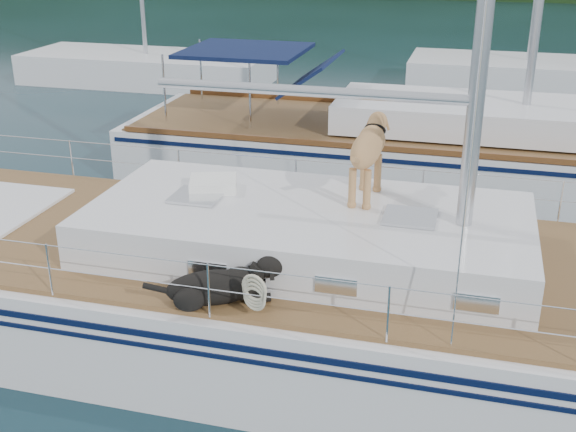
% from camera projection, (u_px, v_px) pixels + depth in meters
% --- Properties ---
extents(ground, '(120.00, 120.00, 0.00)m').
position_uv_depth(ground, '(247.00, 331.00, 9.41)').
color(ground, black).
rests_on(ground, ground).
extents(main_sailboat, '(12.00, 3.86, 14.01)m').
position_uv_depth(main_sailboat, '(253.00, 286.00, 9.13)').
color(main_sailboat, white).
rests_on(main_sailboat, ground).
extents(neighbor_sailboat, '(11.00, 3.50, 13.30)m').
position_uv_depth(neighbor_sailboat, '(402.00, 151.00, 14.67)').
color(neighbor_sailboat, white).
rests_on(neighbor_sailboat, ground).
extents(bg_boat_west, '(8.00, 3.00, 11.65)m').
position_uv_depth(bg_boat_west, '(147.00, 69.00, 23.67)').
color(bg_boat_west, white).
rests_on(bg_boat_west, ground).
extents(bg_boat_center, '(7.20, 3.00, 11.65)m').
position_uv_depth(bg_boat_center, '(526.00, 76.00, 22.57)').
color(bg_boat_center, white).
rests_on(bg_boat_center, ground).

